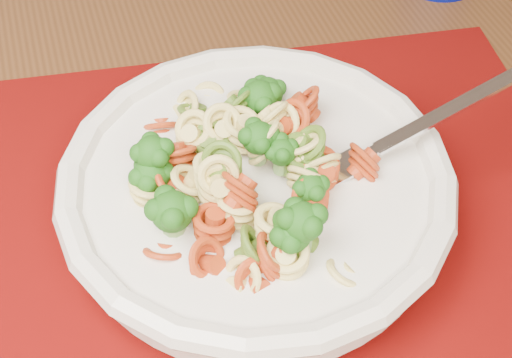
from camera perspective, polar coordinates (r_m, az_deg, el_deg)
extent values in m
cube|color=#492A14|center=(0.58, -7.79, -0.96)|extent=(1.39, 0.92, 0.04)
cube|color=#492A14|center=(1.27, 18.31, 7.75)|extent=(0.07, 0.07, 0.66)
cube|color=#570503|center=(0.53, 1.12, -2.70)|extent=(0.51, 0.41, 0.00)
cylinder|color=silver|center=(0.52, 0.00, -2.52)|extent=(0.12, 0.12, 0.01)
cylinder|color=silver|center=(0.51, 0.00, -1.09)|extent=(0.26, 0.26, 0.03)
torus|color=silver|center=(0.50, 0.00, 0.13)|extent=(0.28, 0.28, 0.02)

